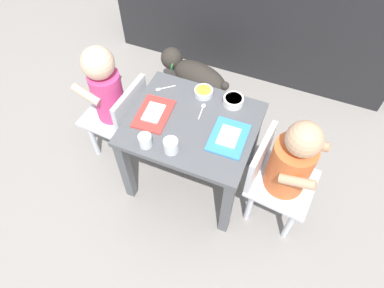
% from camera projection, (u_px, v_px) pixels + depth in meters
% --- Properties ---
extents(ground_plane, '(7.00, 7.00, 0.00)m').
position_uv_depth(ground_plane, '(192.00, 176.00, 1.91)').
color(ground_plane, gray).
extents(dining_table, '(0.58, 0.49, 0.47)m').
position_uv_depth(dining_table, '(192.00, 135.00, 1.61)').
color(dining_table, '#515459').
rests_on(dining_table, ground).
extents(seated_child_left, '(0.30, 0.30, 0.70)m').
position_uv_depth(seated_child_left, '(109.00, 93.00, 1.67)').
color(seated_child_left, silver).
rests_on(seated_child_left, ground).
extents(seated_child_right, '(0.31, 0.31, 0.69)m').
position_uv_depth(seated_child_right, '(288.00, 165.00, 1.45)').
color(seated_child_right, silver).
rests_on(seated_child_right, ground).
extents(dog, '(0.48, 0.25, 0.32)m').
position_uv_depth(dog, '(194.00, 75.00, 2.09)').
color(dog, '#332D28').
rests_on(dog, ground).
extents(food_tray_left, '(0.16, 0.22, 0.02)m').
position_uv_depth(food_tray_left, '(154.00, 113.00, 1.56)').
color(food_tray_left, red).
rests_on(food_tray_left, dining_table).
extents(food_tray_right, '(0.16, 0.20, 0.02)m').
position_uv_depth(food_tray_right, '(228.00, 137.00, 1.48)').
color(food_tray_right, '#388CD8').
rests_on(food_tray_right, dining_table).
extents(water_cup_left, '(0.06, 0.06, 0.06)m').
position_uv_depth(water_cup_left, '(145.00, 141.00, 1.44)').
color(water_cup_left, white).
rests_on(water_cup_left, dining_table).
extents(water_cup_right, '(0.06, 0.06, 0.06)m').
position_uv_depth(water_cup_right, '(171.00, 146.00, 1.42)').
color(water_cup_right, white).
rests_on(water_cup_right, dining_table).
extents(veggie_bowl_near, '(0.09, 0.09, 0.03)m').
position_uv_depth(veggie_bowl_near, '(204.00, 92.00, 1.62)').
color(veggie_bowl_near, white).
rests_on(veggie_bowl_near, dining_table).
extents(cereal_bowl_left_side, '(0.09, 0.09, 0.04)m').
position_uv_depth(cereal_bowl_left_side, '(233.00, 101.00, 1.58)').
color(cereal_bowl_left_side, white).
rests_on(cereal_bowl_left_side, dining_table).
extents(spoon_by_left_tray, '(0.09, 0.07, 0.01)m').
position_uv_depth(spoon_by_left_tray, '(163.00, 88.00, 1.66)').
color(spoon_by_left_tray, silver).
rests_on(spoon_by_left_tray, dining_table).
extents(spoon_by_right_tray, '(0.02, 0.10, 0.01)m').
position_uv_depth(spoon_by_right_tray, '(202.00, 110.00, 1.57)').
color(spoon_by_right_tray, silver).
rests_on(spoon_by_right_tray, dining_table).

